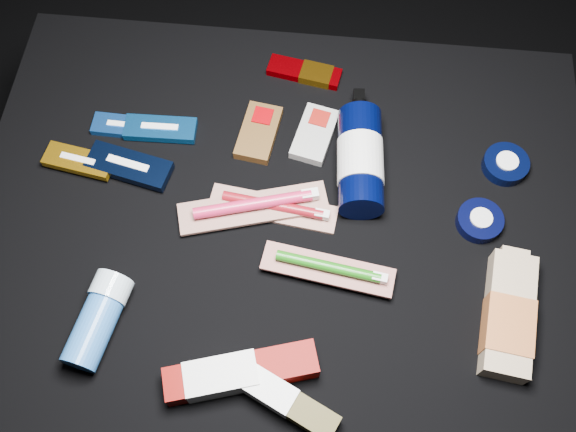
# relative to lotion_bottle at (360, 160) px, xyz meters

# --- Properties ---
(ground) EXTENTS (3.00, 3.00, 0.00)m
(ground) POSITION_rel_lotion_bottle_xyz_m (-0.12, -0.11, -0.44)
(ground) COLOR black
(ground) RESTS_ON ground
(cloth_table) EXTENTS (0.98, 0.78, 0.40)m
(cloth_table) POSITION_rel_lotion_bottle_xyz_m (-0.12, -0.11, -0.24)
(cloth_table) COLOR black
(cloth_table) RESTS_ON ground
(luna_bar_0) EXTENTS (0.11, 0.04, 0.01)m
(luna_bar_0) POSITION_rel_lotion_bottle_xyz_m (-0.40, 0.04, -0.03)
(luna_bar_0) COLOR blue
(luna_bar_0) RESTS_ON cloth_table
(luna_bar_1) EXTENTS (0.12, 0.05, 0.02)m
(luna_bar_1) POSITION_rel_lotion_bottle_xyz_m (-0.33, 0.04, -0.03)
(luna_bar_1) COLOR #11569E
(luna_bar_1) RESTS_ON cloth_table
(luna_bar_2) EXTENTS (0.14, 0.08, 0.02)m
(luna_bar_2) POSITION_rel_lotion_bottle_xyz_m (-0.37, -0.03, -0.02)
(luna_bar_2) COLOR black
(luna_bar_2) RESTS_ON cloth_table
(luna_bar_3) EXTENTS (0.12, 0.06, 0.01)m
(luna_bar_3) POSITION_rel_lotion_bottle_xyz_m (-0.45, -0.03, -0.02)
(luna_bar_3) COLOR #BC800F
(luna_bar_3) RESTS_ON cloth_table
(clif_bar_0) EXTENTS (0.07, 0.11, 0.02)m
(clif_bar_0) POSITION_rel_lotion_bottle_xyz_m (-0.17, 0.06, -0.03)
(clif_bar_0) COLOR #513416
(clif_bar_0) RESTS_ON cloth_table
(clif_bar_1) EXTENTS (0.08, 0.11, 0.02)m
(clif_bar_1) POSITION_rel_lotion_bottle_xyz_m (-0.08, 0.06, -0.03)
(clif_bar_1) COLOR #9E9D98
(clif_bar_1) RESTS_ON cloth_table
(power_bar) EXTENTS (0.13, 0.06, 0.02)m
(power_bar) POSITION_rel_lotion_bottle_xyz_m (-0.10, 0.18, -0.03)
(power_bar) COLOR #860005
(power_bar) RESTS_ON cloth_table
(lotion_bottle) EXTENTS (0.08, 0.23, 0.07)m
(lotion_bottle) POSITION_rel_lotion_bottle_xyz_m (0.00, 0.00, 0.00)
(lotion_bottle) COLOR black
(lotion_bottle) RESTS_ON cloth_table
(cream_tin_upper) EXTENTS (0.07, 0.07, 0.02)m
(cream_tin_upper) POSITION_rel_lotion_bottle_xyz_m (0.24, 0.03, -0.03)
(cream_tin_upper) COLOR black
(cream_tin_upper) RESTS_ON cloth_table
(cream_tin_lower) EXTENTS (0.07, 0.07, 0.02)m
(cream_tin_lower) POSITION_rel_lotion_bottle_xyz_m (0.19, -0.08, -0.03)
(cream_tin_lower) COLOR black
(cream_tin_lower) RESTS_ON cloth_table
(bodywash_bottle) EXTENTS (0.09, 0.20, 0.04)m
(bodywash_bottle) POSITION_rel_lotion_bottle_xyz_m (0.23, -0.23, -0.02)
(bodywash_bottle) COLOR tan
(bodywash_bottle) RESTS_ON cloth_table
(deodorant_stick) EXTENTS (0.08, 0.14, 0.06)m
(deodorant_stick) POSITION_rel_lotion_bottle_xyz_m (-0.36, -0.29, -0.01)
(deodorant_stick) COLOR #2861AA
(deodorant_stick) RESTS_ON cloth_table
(toothbrush_pack_0) EXTENTS (0.21, 0.07, 0.02)m
(toothbrush_pack_0) POSITION_rel_lotion_bottle_xyz_m (-0.13, -0.08, -0.03)
(toothbrush_pack_0) COLOR #B7AEAA
(toothbrush_pack_0) RESTS_ON cloth_table
(toothbrush_pack_1) EXTENTS (0.24, 0.12, 0.03)m
(toothbrush_pack_1) POSITION_rel_lotion_bottle_xyz_m (-0.16, -0.09, -0.02)
(toothbrush_pack_1) COLOR #B0A9A3
(toothbrush_pack_1) RESTS_ON cloth_table
(toothbrush_pack_2) EXTENTS (0.20, 0.07, 0.02)m
(toothbrush_pack_2) POSITION_rel_lotion_bottle_xyz_m (-0.03, -0.18, -0.01)
(toothbrush_pack_2) COLOR #A29C97
(toothbrush_pack_2) RESTS_ON cloth_table
(toothpaste_carton_red) EXTENTS (0.22, 0.11, 0.04)m
(toothpaste_carton_red) POSITION_rel_lotion_bottle_xyz_m (-0.15, -0.35, -0.02)
(toothpaste_carton_red) COLOR #710300
(toothpaste_carton_red) RESTS_ON cloth_table
(toothpaste_carton_green) EXTENTS (0.16, 0.10, 0.03)m
(toothpaste_carton_green) POSITION_rel_lotion_bottle_xyz_m (-0.09, -0.37, -0.01)
(toothpaste_carton_green) COLOR #3C3413
(toothpaste_carton_green) RESTS_ON cloth_table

